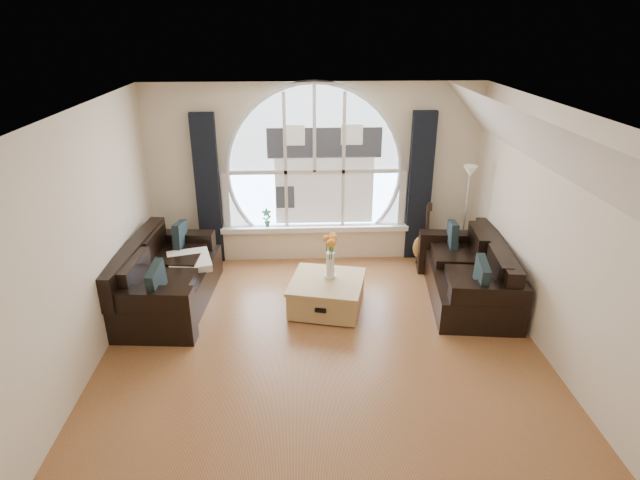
{
  "coord_description": "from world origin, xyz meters",
  "views": [
    {
      "loc": [
        -0.26,
        -4.87,
        3.52
      ],
      "look_at": [
        0.0,
        0.9,
        1.05
      ],
      "focal_mm": 29.17,
      "sensor_mm": 36.0,
      "label": 1
    }
  ],
  "objects_px": {
    "vase_flowers": "(330,250)",
    "potted_plant": "(267,218)",
    "sofa_left": "(168,277)",
    "sofa_right": "(467,272)",
    "coffee_chest": "(327,293)",
    "floor_lamp": "(465,219)",
    "guitar": "(426,234)"
  },
  "relations": [
    {
      "from": "sofa_right",
      "to": "floor_lamp",
      "type": "xyz_separation_m",
      "value": [
        0.21,
        0.95,
        0.4
      ]
    },
    {
      "from": "potted_plant",
      "to": "floor_lamp",
      "type": "bearing_deg",
      "value": -9.03
    },
    {
      "from": "sofa_left",
      "to": "sofa_right",
      "type": "relative_size",
      "value": 1.06
    },
    {
      "from": "coffee_chest",
      "to": "vase_flowers",
      "type": "bearing_deg",
      "value": 76.01
    },
    {
      "from": "sofa_right",
      "to": "vase_flowers",
      "type": "bearing_deg",
      "value": -170.74
    },
    {
      "from": "sofa_right",
      "to": "vase_flowers",
      "type": "height_order",
      "value": "vase_flowers"
    },
    {
      "from": "vase_flowers",
      "to": "guitar",
      "type": "xyz_separation_m",
      "value": [
        1.52,
        1.11,
        -0.27
      ]
    },
    {
      "from": "potted_plant",
      "to": "guitar",
      "type": "bearing_deg",
      "value": -8.88
    },
    {
      "from": "vase_flowers",
      "to": "potted_plant",
      "type": "bearing_deg",
      "value": 120.73
    },
    {
      "from": "sofa_right",
      "to": "potted_plant",
      "type": "relative_size",
      "value": 6.54
    },
    {
      "from": "floor_lamp",
      "to": "potted_plant",
      "type": "relative_size",
      "value": 5.64
    },
    {
      "from": "coffee_chest",
      "to": "vase_flowers",
      "type": "relative_size",
      "value": 1.31
    },
    {
      "from": "guitar",
      "to": "sofa_left",
      "type": "bearing_deg",
      "value": -161.83
    },
    {
      "from": "coffee_chest",
      "to": "sofa_right",
      "type": "bearing_deg",
      "value": 18.36
    },
    {
      "from": "sofa_right",
      "to": "guitar",
      "type": "xyz_separation_m",
      "value": [
        -0.33,
        1.04,
        0.13
      ]
    },
    {
      "from": "sofa_right",
      "to": "guitar",
      "type": "distance_m",
      "value": 1.09
    },
    {
      "from": "floor_lamp",
      "to": "guitar",
      "type": "bearing_deg",
      "value": 170.31
    },
    {
      "from": "coffee_chest",
      "to": "guitar",
      "type": "bearing_deg",
      "value": 50.94
    },
    {
      "from": "sofa_right",
      "to": "sofa_left",
      "type": "bearing_deg",
      "value": -173.76
    },
    {
      "from": "guitar",
      "to": "potted_plant",
      "type": "bearing_deg",
      "value": 174.01
    },
    {
      "from": "coffee_chest",
      "to": "vase_flowers",
      "type": "height_order",
      "value": "vase_flowers"
    },
    {
      "from": "sofa_left",
      "to": "potted_plant",
      "type": "height_order",
      "value": "sofa_left"
    },
    {
      "from": "sofa_left",
      "to": "guitar",
      "type": "xyz_separation_m",
      "value": [
        3.64,
        0.99,
        0.13
      ]
    },
    {
      "from": "sofa_left",
      "to": "vase_flowers",
      "type": "bearing_deg",
      "value": 1.35
    },
    {
      "from": "coffee_chest",
      "to": "guitar",
      "type": "height_order",
      "value": "guitar"
    },
    {
      "from": "vase_flowers",
      "to": "guitar",
      "type": "distance_m",
      "value": 1.9
    },
    {
      "from": "sofa_right",
      "to": "coffee_chest",
      "type": "distance_m",
      "value": 1.9
    },
    {
      "from": "potted_plant",
      "to": "coffee_chest",
      "type": "bearing_deg",
      "value": -62.01
    },
    {
      "from": "sofa_left",
      "to": "floor_lamp",
      "type": "bearing_deg",
      "value": 16.79
    },
    {
      "from": "sofa_left",
      "to": "potted_plant",
      "type": "relative_size",
      "value": 6.95
    },
    {
      "from": "potted_plant",
      "to": "vase_flowers",
      "type": "bearing_deg",
      "value": -59.27
    },
    {
      "from": "floor_lamp",
      "to": "potted_plant",
      "type": "height_order",
      "value": "floor_lamp"
    }
  ]
}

